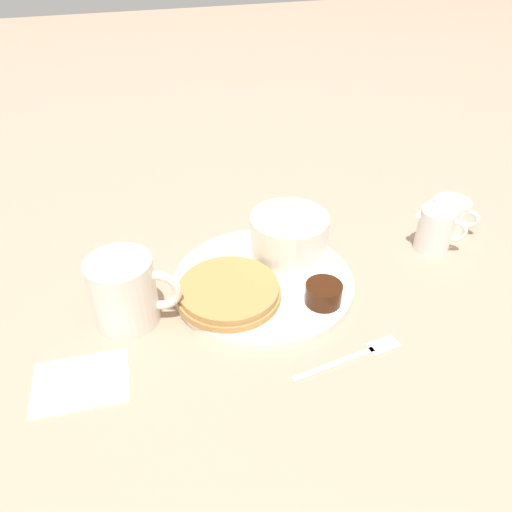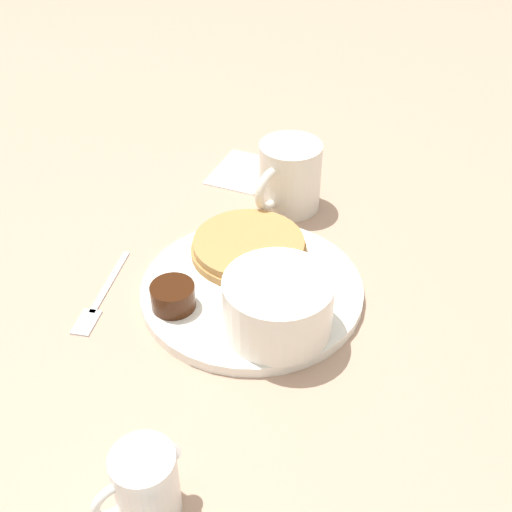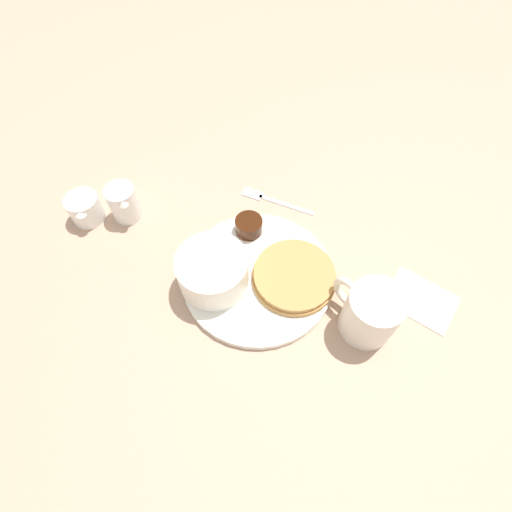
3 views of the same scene
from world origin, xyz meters
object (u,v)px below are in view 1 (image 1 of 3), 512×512
at_px(creamer_pitcher_near, 435,229).
at_px(fork, 359,354).
at_px(plate, 263,282).
at_px(creamer_pitcher_far, 450,215).
at_px(bowl, 289,234).
at_px(coffee_mug, 125,291).

distance_m(creamer_pitcher_near, fork, 0.26).
xyz_separation_m(plate, creamer_pitcher_far, (-0.32, -0.05, 0.02)).
distance_m(plate, bowl, 0.08).
height_order(bowl, coffee_mug, coffee_mug).
relative_size(bowl, creamer_pitcher_far, 1.67).
bearing_deg(fork, creamer_pitcher_near, -141.20).
bearing_deg(fork, creamer_pitcher_far, -141.72).
height_order(plate, bowl, bowl).
relative_size(plate, fork, 1.73).
distance_m(bowl, fork, 0.20).
height_order(plate, creamer_pitcher_far, creamer_pitcher_far).
xyz_separation_m(bowl, creamer_pitcher_far, (-0.27, -0.00, -0.02)).
bearing_deg(creamer_pitcher_near, plate, 1.68).
height_order(creamer_pitcher_near, creamer_pitcher_far, creamer_pitcher_near).
bearing_deg(fork, bowl, -85.90).
bearing_deg(creamer_pitcher_near, coffee_mug, 2.63).
bearing_deg(coffee_mug, bowl, -165.87).
bearing_deg(creamer_pitcher_near, fork, 38.80).
height_order(coffee_mug, creamer_pitcher_far, coffee_mug).
relative_size(creamer_pitcher_near, fork, 0.48).
distance_m(plate, fork, 0.17).
bearing_deg(bowl, creamer_pitcher_far, -179.43).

